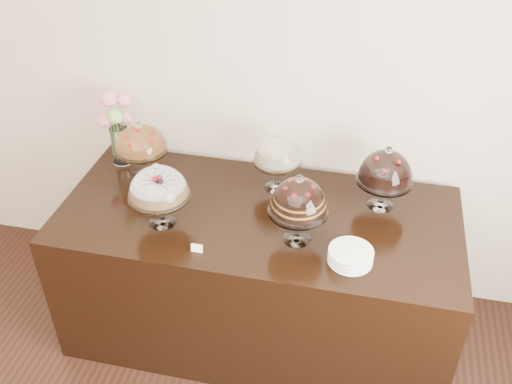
% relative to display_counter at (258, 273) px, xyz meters
% --- Properties ---
extents(wall_back, '(5.00, 0.04, 3.00)m').
position_rel_display_counter_xyz_m(wall_back, '(-0.32, 0.55, 1.05)').
color(wall_back, beige).
rests_on(wall_back, ground).
extents(display_counter, '(2.20, 1.00, 0.90)m').
position_rel_display_counter_xyz_m(display_counter, '(0.00, 0.00, 0.00)').
color(display_counter, black).
rests_on(display_counter, ground).
extents(cake_stand_sugar_sponge, '(0.33, 0.33, 0.37)m').
position_rel_display_counter_xyz_m(cake_stand_sugar_sponge, '(-0.48, -0.19, 0.69)').
color(cake_stand_sugar_sponge, white).
rests_on(cake_stand_sugar_sponge, display_counter).
extents(cake_stand_choco_layer, '(0.30, 0.30, 0.40)m').
position_rel_display_counter_xyz_m(cake_stand_choco_layer, '(0.24, -0.17, 0.71)').
color(cake_stand_choco_layer, white).
rests_on(cake_stand_choco_layer, display_counter).
extents(cake_stand_cheesecake, '(0.28, 0.28, 0.37)m').
position_rel_display_counter_xyz_m(cake_stand_cheesecake, '(0.05, 0.27, 0.69)').
color(cake_stand_cheesecake, white).
rests_on(cake_stand_cheesecake, display_counter).
extents(cake_stand_dark_choco, '(0.31, 0.31, 0.38)m').
position_rel_display_counter_xyz_m(cake_stand_dark_choco, '(0.65, 0.22, 0.69)').
color(cake_stand_dark_choco, white).
rests_on(cake_stand_dark_choco, display_counter).
extents(cake_stand_fruit_tart, '(0.31, 0.31, 0.36)m').
position_rel_display_counter_xyz_m(cake_stand_fruit_tart, '(-0.75, 0.23, 0.68)').
color(cake_stand_fruit_tart, white).
rests_on(cake_stand_fruit_tart, display_counter).
extents(flower_vase, '(0.21, 0.28, 0.45)m').
position_rel_display_counter_xyz_m(flower_vase, '(-0.94, 0.34, 0.70)').
color(flower_vase, white).
rests_on(flower_vase, display_counter).
extents(plate_stack, '(0.21, 0.21, 0.07)m').
position_rel_display_counter_xyz_m(plate_stack, '(0.53, -0.28, 0.49)').
color(plate_stack, white).
rests_on(plate_stack, display_counter).
extents(price_card_left, '(0.06, 0.02, 0.04)m').
position_rel_display_counter_xyz_m(price_card_left, '(-0.23, -0.37, 0.47)').
color(price_card_left, white).
rests_on(price_card_left, display_counter).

